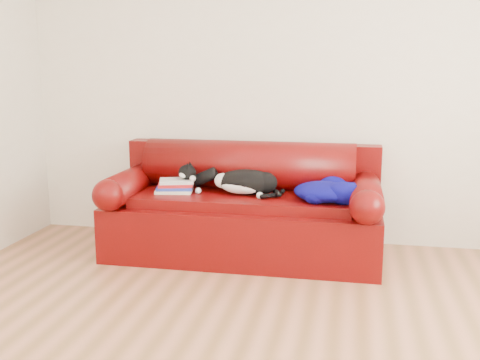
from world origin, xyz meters
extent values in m
plane|color=brown|center=(0.00, 0.00, 0.00)|extent=(4.50, 4.50, 0.00)
cube|color=beige|center=(0.00, 2.00, 1.30)|extent=(4.50, 0.02, 2.60)
cube|color=#3F0402|center=(-0.28, 1.50, 0.21)|extent=(2.10, 0.90, 0.42)
cube|color=#3F0402|center=(-0.28, 1.45, 0.45)|extent=(1.66, 0.62, 0.10)
cylinder|color=black|center=(-1.21, 1.17, 0.03)|extent=(0.06, 0.06, 0.05)
cylinder|color=black|center=(0.65, 1.17, 0.03)|extent=(0.06, 0.06, 0.05)
cylinder|color=black|center=(-1.21, 1.83, 0.03)|extent=(0.06, 0.06, 0.05)
cylinder|color=black|center=(0.65, 1.83, 0.03)|extent=(0.06, 0.06, 0.05)
cube|color=#3F0402|center=(-0.28, 1.86, 0.42)|extent=(2.10, 0.18, 0.85)
cylinder|color=#3F0402|center=(-0.28, 1.75, 0.68)|extent=(1.70, 0.40, 0.40)
cylinder|color=#3F0402|center=(-1.21, 1.50, 0.54)|extent=(0.24, 0.88, 0.24)
sphere|color=#3F0402|center=(-1.21, 1.06, 0.54)|extent=(0.24, 0.24, 0.24)
cylinder|color=#3F0402|center=(0.65, 1.50, 0.54)|extent=(0.24, 0.88, 0.24)
sphere|color=#3F0402|center=(0.65, 1.06, 0.54)|extent=(0.24, 0.24, 0.24)
cube|color=beige|center=(-0.82, 1.44, 0.51)|extent=(0.31, 0.26, 0.02)
cube|color=white|center=(-0.82, 1.44, 0.51)|extent=(0.30, 0.25, 0.02)
cube|color=#1E34A5|center=(-0.82, 1.44, 0.54)|extent=(0.31, 0.26, 0.02)
cube|color=white|center=(-0.82, 1.44, 0.54)|extent=(0.30, 0.25, 0.02)
cube|color=#AA1318|center=(-0.82, 1.44, 0.56)|extent=(0.31, 0.27, 0.02)
cube|color=white|center=(-0.82, 1.44, 0.56)|extent=(0.30, 0.25, 0.02)
cube|color=silver|center=(-0.82, 1.44, 0.59)|extent=(0.31, 0.27, 0.02)
cube|color=white|center=(-0.82, 1.44, 0.59)|extent=(0.29, 0.25, 0.02)
ellipsoid|color=black|center=(-0.25, 1.47, 0.60)|extent=(0.49, 0.29, 0.19)
ellipsoid|color=silver|center=(-0.28, 1.42, 0.56)|extent=(0.34, 0.17, 0.12)
ellipsoid|color=silver|center=(-0.44, 1.45, 0.60)|extent=(0.14, 0.13, 0.12)
ellipsoid|color=black|center=(-0.11, 1.47, 0.58)|extent=(0.21, 0.21, 0.16)
ellipsoid|color=black|center=(-0.56, 1.49, 0.66)|extent=(0.15, 0.14, 0.12)
ellipsoid|color=silver|center=(-0.58, 1.46, 0.64)|extent=(0.07, 0.06, 0.05)
sphere|color=#BF7272|center=(-0.59, 1.45, 0.65)|extent=(0.02, 0.02, 0.02)
cone|color=black|center=(-0.55, 1.46, 0.71)|extent=(0.06, 0.05, 0.06)
cone|color=black|center=(-0.54, 1.53, 0.71)|extent=(0.06, 0.05, 0.06)
cylinder|color=black|center=(-0.01, 1.43, 0.53)|extent=(0.09, 0.17, 0.04)
sphere|color=silver|center=(-0.48, 1.44, 0.52)|extent=(0.04, 0.04, 0.04)
sphere|color=silver|center=(-0.13, 1.35, 0.52)|extent=(0.04, 0.04, 0.04)
ellipsoid|color=#07024A|center=(0.34, 1.38, 0.57)|extent=(0.48, 0.44, 0.14)
ellipsoid|color=#07024A|center=(0.49, 1.30, 0.58)|extent=(0.30, 0.26, 0.17)
ellipsoid|color=#07024A|center=(0.24, 1.47, 0.55)|extent=(0.30, 0.33, 0.11)
ellipsoid|color=#07024A|center=(0.40, 1.50, 0.58)|extent=(0.25, 0.20, 0.17)
ellipsoid|color=#07024A|center=(0.29, 1.27, 0.55)|extent=(0.19, 0.20, 0.11)
ellipsoid|color=silver|center=(0.41, 1.29, 0.59)|extent=(0.20, 0.09, 0.05)
camera|label=1|loc=(0.53, -2.69, 1.46)|focal=42.00mm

